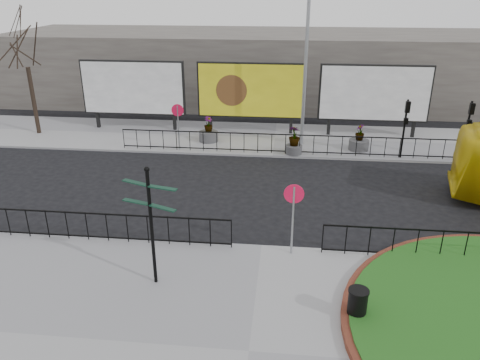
# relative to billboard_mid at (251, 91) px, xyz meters

# --- Properties ---
(ground) EXTENTS (90.00, 90.00, 0.00)m
(ground) POSITION_rel_billboard_mid_xyz_m (1.50, -12.97, -2.60)
(ground) COLOR black
(ground) RESTS_ON ground
(pavement_near) EXTENTS (30.00, 10.00, 0.12)m
(pavement_near) POSITION_rel_billboard_mid_xyz_m (1.50, -17.97, -2.54)
(pavement_near) COLOR gray
(pavement_near) RESTS_ON ground
(pavement_far) EXTENTS (44.00, 6.00, 0.12)m
(pavement_far) POSITION_rel_billboard_mid_xyz_m (1.50, -0.97, -2.54)
(pavement_far) COLOR gray
(pavement_far) RESTS_ON ground
(railing_near_left) EXTENTS (10.00, 0.10, 1.10)m
(railing_near_left) POSITION_rel_billboard_mid_xyz_m (-4.50, -13.27, -1.93)
(railing_near_left) COLOR black
(railing_near_left) RESTS_ON pavement_near
(railing_near_right) EXTENTS (9.00, 0.10, 1.10)m
(railing_near_right) POSITION_rel_billboard_mid_xyz_m (8.00, -13.27, -1.93)
(railing_near_right) COLOR black
(railing_near_right) RESTS_ON pavement_near
(railing_far) EXTENTS (18.00, 0.10, 1.10)m
(railing_far) POSITION_rel_billboard_mid_xyz_m (2.50, -3.67, -1.93)
(railing_far) COLOR black
(railing_far) RESTS_ON pavement_far
(speed_sign_far) EXTENTS (0.64, 0.07, 2.47)m
(speed_sign_far) POSITION_rel_billboard_mid_xyz_m (-3.50, -3.57, -0.68)
(speed_sign_far) COLOR gray
(speed_sign_far) RESTS_ON pavement_far
(speed_sign_near) EXTENTS (0.64, 0.07, 2.47)m
(speed_sign_near) POSITION_rel_billboard_mid_xyz_m (2.50, -13.37, -0.68)
(speed_sign_near) COLOR gray
(speed_sign_near) RESTS_ON pavement_near
(billboard_left) EXTENTS (6.20, 0.31, 4.10)m
(billboard_left) POSITION_rel_billboard_mid_xyz_m (-7.00, 0.00, 0.00)
(billboard_left) COLOR black
(billboard_left) RESTS_ON pavement_far
(billboard_mid) EXTENTS (6.20, 0.31, 4.10)m
(billboard_mid) POSITION_rel_billboard_mid_xyz_m (0.00, 0.00, 0.00)
(billboard_mid) COLOR black
(billboard_mid) RESTS_ON pavement_far
(billboard_right) EXTENTS (6.20, 0.31, 4.10)m
(billboard_right) POSITION_rel_billboard_mid_xyz_m (7.00, 0.00, 0.00)
(billboard_right) COLOR black
(billboard_right) RESTS_ON pavement_far
(lamp_post) EXTENTS (0.74, 0.18, 9.23)m
(lamp_post) POSITION_rel_billboard_mid_xyz_m (3.01, -1.97, 2.23)
(lamp_post) COLOR gray
(lamp_post) RESTS_ON pavement_far
(signal_pole_a) EXTENTS (0.22, 0.26, 3.00)m
(signal_pole_a) POSITION_rel_billboard_mid_xyz_m (8.00, -3.63, -0.50)
(signal_pole_a) COLOR black
(signal_pole_a) RESTS_ON pavement_far
(signal_pole_b) EXTENTS (0.22, 0.26, 3.00)m
(signal_pole_b) POSITION_rel_billboard_mid_xyz_m (11.00, -3.63, -0.50)
(signal_pole_b) COLOR black
(signal_pole_b) RESTS_ON pavement_far
(tree_left) EXTENTS (2.00, 2.00, 7.00)m
(tree_left) POSITION_rel_billboard_mid_xyz_m (-12.50, -1.47, 1.02)
(tree_left) COLOR #2D2119
(tree_left) RESTS_ON pavement_far
(building_backdrop) EXTENTS (40.00, 10.00, 5.00)m
(building_backdrop) POSITION_rel_billboard_mid_xyz_m (1.50, 9.03, -0.10)
(building_backdrop) COLOR slate
(building_backdrop) RESTS_ON ground
(fingerpost_sign) EXTENTS (1.71, 0.80, 3.70)m
(fingerpost_sign) POSITION_rel_billboard_mid_xyz_m (-1.52, -15.41, -0.25)
(fingerpost_sign) COLOR black
(fingerpost_sign) RESTS_ON pavement_near
(litter_bin) EXTENTS (0.55, 0.55, 0.91)m
(litter_bin) POSITION_rel_billboard_mid_xyz_m (4.23, -16.47, -2.02)
(litter_bin) COLOR black
(litter_bin) RESTS_ON pavement_near
(planter_a) EXTENTS (1.07, 1.07, 1.41)m
(planter_a) POSITION_rel_billboard_mid_xyz_m (-2.19, -1.97, -2.03)
(planter_a) COLOR #4C4C4F
(planter_a) RESTS_ON pavement_far
(planter_b) EXTENTS (0.87, 0.87, 1.49)m
(planter_b) POSITION_rel_billboard_mid_xyz_m (2.58, -3.57, -1.87)
(planter_b) COLOR #4C4C4F
(planter_b) RESTS_ON pavement_far
(planter_c) EXTENTS (1.05, 1.05, 1.40)m
(planter_c) POSITION_rel_billboard_mid_xyz_m (6.02, -2.59, -2.03)
(planter_c) COLOR #4C4C4F
(planter_c) RESTS_ON pavement_far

